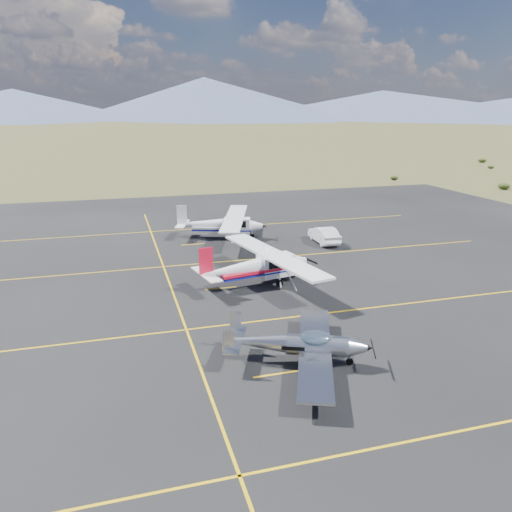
{
  "coord_description": "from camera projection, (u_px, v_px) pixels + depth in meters",
  "views": [
    {
      "loc": [
        -9.06,
        -21.42,
        10.86
      ],
      "look_at": [
        -0.39,
        8.6,
        1.6
      ],
      "focal_mm": 35.0,
      "sensor_mm": 36.0,
      "label": 1
    }
  ],
  "objects": [
    {
      "name": "sedan",
      "position": [
        324.0,
        235.0,
        41.81
      ],
      "size": [
        1.63,
        4.2,
        1.37
      ],
      "primitive_type": "imported",
      "rotation": [
        0.0,
        0.0,
        3.1
      ],
      "color": "white",
      "rests_on": "apron"
    },
    {
      "name": "aircraft_plain",
      "position": [
        222.0,
        224.0,
        43.2
      ],
      "size": [
        7.7,
        11.1,
        2.84
      ],
      "rotation": [
        0.0,
        0.0,
        -0.32
      ],
      "color": "white",
      "rests_on": "apron"
    },
    {
      "name": "apron",
      "position": [
        269.0,
        286.0,
        31.67
      ],
      "size": [
        72.0,
        72.0,
        0.02
      ],
      "primitive_type": "cube",
      "color": "black",
      "rests_on": "ground"
    },
    {
      "name": "aircraft_low_wing",
      "position": [
        301.0,
        344.0,
        21.92
      ],
      "size": [
        6.39,
        8.48,
        1.88
      ],
      "rotation": [
        0.0,
        0.0,
        -0.39
      ],
      "color": "#B7B9BE",
      "rests_on": "apron"
    },
    {
      "name": "aircraft_cessna",
      "position": [
        257.0,
        265.0,
        31.7
      ],
      "size": [
        7.18,
        11.42,
        2.89
      ],
      "rotation": [
        0.0,
        0.0,
        0.2
      ],
      "color": "white",
      "rests_on": "apron"
    },
    {
      "name": "ground",
      "position": [
        310.0,
        332.0,
        25.23
      ],
      "size": [
        1600.0,
        1600.0,
        0.0
      ],
      "primitive_type": "plane",
      "color": "#383D1C",
      "rests_on": "ground"
    }
  ]
}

